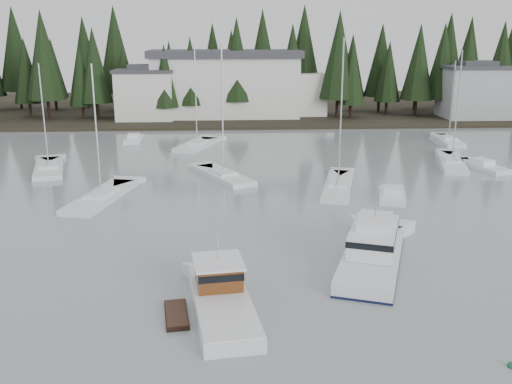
% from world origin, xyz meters
% --- Properties ---
extents(far_shore_land, '(240.00, 54.00, 1.00)m').
position_xyz_m(far_shore_land, '(0.00, 97.00, 0.00)').
color(far_shore_land, black).
rests_on(far_shore_land, ground).
extents(conifer_treeline, '(200.00, 22.00, 20.00)m').
position_xyz_m(conifer_treeline, '(0.00, 86.00, 0.00)').
color(conifer_treeline, black).
rests_on(conifer_treeline, ground).
extents(house_west, '(9.54, 7.42, 8.75)m').
position_xyz_m(house_west, '(-18.00, 79.00, 4.65)').
color(house_west, silver).
rests_on(house_west, ground).
extents(house_east_a, '(10.60, 8.48, 9.25)m').
position_xyz_m(house_east_a, '(36.00, 78.00, 4.90)').
color(house_east_a, '#999EA0').
rests_on(house_east_a, ground).
extents(harbor_inn, '(29.50, 11.50, 10.90)m').
position_xyz_m(harbor_inn, '(-2.96, 82.34, 5.78)').
color(harbor_inn, silver).
rests_on(harbor_inn, ground).
extents(lobster_boat_brown, '(5.17, 8.95, 4.27)m').
position_xyz_m(lobster_boat_brown, '(-5.45, 12.26, 0.49)').
color(lobster_boat_brown, silver).
rests_on(lobster_boat_brown, ground).
extents(cabin_cruiser_center, '(6.85, 11.31, 4.65)m').
position_xyz_m(cabin_cruiser_center, '(4.06, 17.92, 0.70)').
color(cabin_cruiser_center, silver).
rests_on(cabin_cruiser_center, ground).
extents(sailboat_0, '(3.29, 8.55, 11.19)m').
position_xyz_m(sailboat_0, '(24.63, 58.60, 0.06)').
color(sailboat_0, silver).
rests_on(sailboat_0, ground).
extents(sailboat_1, '(5.17, 10.10, 11.68)m').
position_xyz_m(sailboat_1, '(-23.85, 44.85, 0.06)').
color(sailboat_1, silver).
rests_on(sailboat_1, ground).
extents(sailboat_3, '(6.53, 9.48, 14.36)m').
position_xyz_m(sailboat_3, '(-5.34, 40.67, 0.08)').
color(sailboat_3, silver).
rests_on(sailboat_3, ground).
extents(sailboat_4, '(5.04, 10.85, 12.17)m').
position_xyz_m(sailboat_4, '(-15.99, 33.44, 0.06)').
color(sailboat_4, silver).
rests_on(sailboat_4, ground).
extents(sailboat_7, '(5.02, 11.07, 14.24)m').
position_xyz_m(sailboat_7, '(5.41, 36.06, 0.08)').
color(sailboat_7, silver).
rests_on(sailboat_7, ground).
extents(sailboat_10, '(5.92, 9.55, 12.64)m').
position_xyz_m(sailboat_10, '(-8.76, 57.18, 0.06)').
color(sailboat_10, silver).
rests_on(sailboat_10, ground).
extents(sailboat_11, '(5.33, 10.99, 12.89)m').
position_xyz_m(sailboat_11, '(19.95, 45.40, 0.07)').
color(sailboat_11, silver).
rests_on(sailboat_11, ground).
extents(runabout_1, '(3.44, 5.56, 1.42)m').
position_xyz_m(runabout_1, '(9.49, 32.40, 0.13)').
color(runabout_1, silver).
rests_on(runabout_1, ground).
extents(runabout_3, '(2.32, 5.22, 1.42)m').
position_xyz_m(runabout_3, '(-17.43, 61.44, 0.13)').
color(runabout_3, silver).
rests_on(runabout_3, ground).
extents(runabout_4, '(3.90, 7.29, 1.42)m').
position_xyz_m(runabout_4, '(22.49, 43.42, 0.13)').
color(runabout_4, silver).
rests_on(runabout_4, ground).
extents(mooring_buoy_green, '(0.45, 0.45, 0.45)m').
position_xyz_m(mooring_buoy_green, '(7.30, 6.19, 0.00)').
color(mooring_buoy_green, '#145933').
rests_on(mooring_buoy_green, ground).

